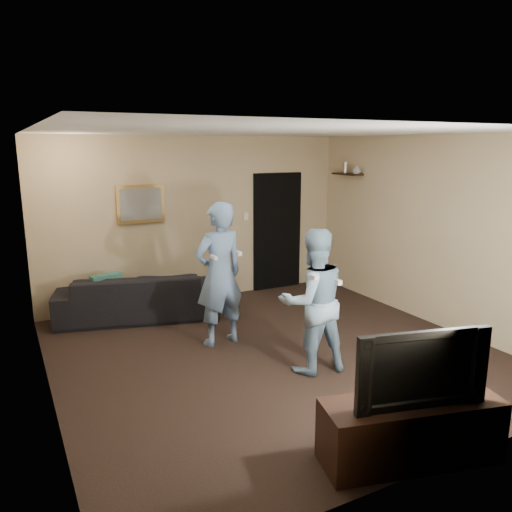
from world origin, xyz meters
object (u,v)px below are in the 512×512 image
sofa (138,295)px  television (416,364)px  tv_console (411,430)px  wii_player_left (219,274)px  wii_player_right (313,301)px

sofa → television: (1.05, -4.34, 0.48)m
tv_console → wii_player_left: size_ratio=0.80×
tv_console → wii_player_right: (0.21, 1.72, 0.55)m
sofa → wii_player_right: 2.94m
wii_player_right → wii_player_left: bearing=116.8°
sofa → wii_player_right: (1.26, -2.62, 0.47)m
sofa → wii_player_right: wii_player_right is taller
television → wii_player_right: bearing=97.2°
sofa → wii_player_left: wii_player_left is taller
tv_console → wii_player_left: bearing=111.7°
television → wii_player_left: size_ratio=0.60×
television → wii_player_right: size_ratio=0.67×
wii_player_right → sofa: bearing=115.8°
sofa → tv_console: 4.47m
sofa → television: 4.49m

